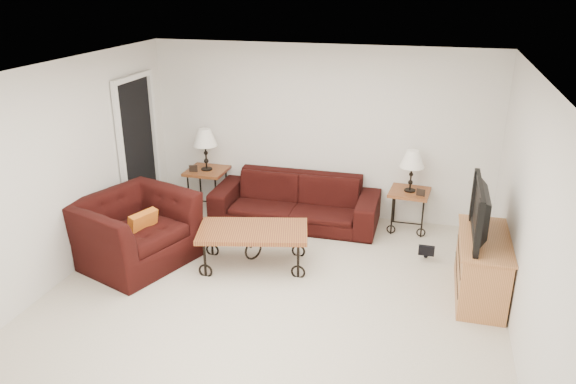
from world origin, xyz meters
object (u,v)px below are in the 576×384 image
object	(u,v)px
side_table_right	(408,210)
coffee_table	(253,248)
television	(487,212)
armchair	(134,231)
lamp_right	(411,171)
backpack	(427,244)
side_table_left	(208,189)
tv_stand	(481,267)
lamp_left	(206,150)
sofa	(295,201)

from	to	relation	value
side_table_right	coffee_table	distance (m)	2.36
television	armchair	bearing A→B (deg)	-86.13
lamp_right	television	size ratio (longest dim) A/B	0.55
armchair	backpack	xyz separation A→B (m)	(3.51, 1.02, -0.23)
coffee_table	backpack	bearing A→B (deg)	19.92
side_table_left	tv_stand	distance (m)	4.20
lamp_right	tv_stand	xyz separation A→B (m)	(0.89, -1.56, -0.52)
lamp_left	armchair	world-z (taller)	lamp_left
tv_stand	television	world-z (taller)	television
side_table_left	tv_stand	xyz separation A→B (m)	(3.90, -1.56, 0.04)
tv_stand	television	size ratio (longest dim) A/B	1.12
armchair	tv_stand	distance (m)	4.11
lamp_left	tv_stand	size ratio (longest dim) A/B	0.53
side_table_left	coffee_table	xyz separation A→B (m)	(1.25, -1.56, -0.07)
lamp_left	television	bearing A→B (deg)	-21.87
tv_stand	backpack	xyz separation A→B (m)	(-0.59, 0.74, -0.16)
sofa	side_table_right	xyz separation A→B (m)	(1.59, 0.18, -0.05)
side_table_left	television	distance (m)	4.24
sofa	side_table_left	distance (m)	1.44
sofa	backpack	size ratio (longest dim) A/B	6.06
lamp_right	backpack	distance (m)	1.10
television	coffee_table	bearing A→B (deg)	-89.96
coffee_table	armchair	world-z (taller)	armchair
side_table_left	television	size ratio (longest dim) A/B	0.59
side_table_left	coffee_table	bearing A→B (deg)	-51.39
sofa	coffee_table	distance (m)	1.39
sofa	side_table_left	bearing A→B (deg)	172.81
lamp_left	television	xyz separation A→B (m)	(3.88, -1.56, 0.07)
television	lamp_right	bearing A→B (deg)	-150.95
coffee_table	tv_stand	size ratio (longest dim) A/B	1.11
lamp_left	backpack	distance (m)	3.49
side_table_left	tv_stand	size ratio (longest dim) A/B	0.53
tv_stand	sofa	bearing A→B (deg)	150.89
lamp_right	armchair	distance (m)	3.73
coffee_table	tv_stand	bearing A→B (deg)	0.04
side_table_left	lamp_left	xyz separation A→B (m)	(0.00, 0.00, 0.63)
side_table_left	side_table_right	distance (m)	3.02
sofa	television	bearing A→B (deg)	-29.31
armchair	sofa	bearing A→B (deg)	-24.40
lamp_left	lamp_right	size ratio (longest dim) A/B	1.08
lamp_left	tv_stand	distance (m)	4.24
lamp_left	lamp_right	bearing A→B (deg)	0.00
lamp_right	lamp_left	bearing A→B (deg)	180.00
sofa	lamp_left	world-z (taller)	lamp_left
side_table_right	television	distance (m)	1.92
television	backpack	distance (m)	1.25
side_table_left	lamp_right	world-z (taller)	lamp_right
side_table_left	armchair	distance (m)	1.85
tv_stand	backpack	world-z (taller)	tv_stand
lamp_left	coffee_table	world-z (taller)	lamp_left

